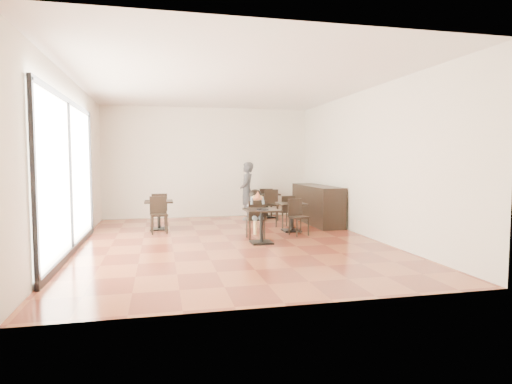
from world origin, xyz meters
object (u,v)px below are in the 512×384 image
object	(u,v)px
chair_back_b	(272,205)
chair_mid_a	(285,212)
chair_left_a	(159,210)
child_table	(261,226)
adult_patron	(247,191)
cafe_table_left	(159,215)
chair_left_b	(159,215)
chair_back_a	(266,203)
cafe_table_mid	(291,217)
child_chair	(255,219)
chair_mid_b	(299,217)
cafe_table_back	(267,206)
child	(255,214)

from	to	relation	value
chair_back_b	chair_mid_a	bearing A→B (deg)	-79.34
chair_left_a	child_table	bearing A→B (deg)	120.55
adult_patron	cafe_table_left	bearing A→B (deg)	-51.32
child_table	cafe_table_left	xyz separation A→B (m)	(-2.01, 2.20, 0.00)
chair_left_b	chair_back_a	bearing A→B (deg)	30.02
cafe_table_mid	chair_back_b	distance (m)	1.91
cafe_table_left	chair_back_a	distance (m)	3.47
child_table	child_chair	size ratio (longest dim) A/B	0.83
adult_patron	chair_mid_b	bearing A→B (deg)	24.68
adult_patron	chair_left_a	size ratio (longest dim) A/B	1.93
child_table	chair_back_b	xyz separation A→B (m)	(1.05, 3.18, 0.08)
cafe_table_mid	chair_left_b	bearing A→B (deg)	172.87
cafe_table_mid	chair_back_b	world-z (taller)	chair_back_b
cafe_table_left	chair_left_a	distance (m)	0.55
chair_left_b	chair_left_a	bearing A→B (deg)	84.45
cafe_table_left	cafe_table_back	size ratio (longest dim) A/B	0.99
cafe_table_left	chair_left_a	xyz separation A→B (m)	(0.00, 0.55, 0.07)
cafe_table_left	chair_mid_b	bearing A→B (deg)	-25.98
child_table	chair_back_a	bearing A→B (deg)	74.69
child	chair_back_a	distance (m)	3.46
child_table	chair_back_b	size ratio (longest dim) A/B	0.81
child_table	chair_back_a	size ratio (longest dim) A/B	0.81
adult_patron	chair_left_b	bearing A→B (deg)	-41.91
cafe_table_back	chair_mid_b	distance (m)	3.01
chair_back_a	child_chair	bearing A→B (deg)	83.95
child_table	chair_left_b	xyz separation A→B (m)	(-2.01, 1.65, 0.07)
adult_patron	chair_left_a	world-z (taller)	adult_patron
child	cafe_table_left	distance (m)	2.61
child	chair_left_a	bearing A→B (deg)	132.33
child_chair	chair_mid_b	size ratio (longest dim) A/B	1.04
chair_left_a	chair_left_b	size ratio (longest dim) A/B	1.00
chair_left_a	chair_back_a	bearing A→B (deg)	-165.97
cafe_table_back	chair_back_a	distance (m)	0.13
child_table	child	size ratio (longest dim) A/B	0.66
chair_back_b	chair_mid_b	bearing A→B (deg)	-78.89
adult_patron	child_chair	bearing A→B (deg)	3.73
child	chair_left_a	distance (m)	2.98
chair_mid_a	chair_left_b	bearing A→B (deg)	-11.93
cafe_table_left	child_chair	bearing A→B (deg)	-39.49
cafe_table_mid	chair_back_a	world-z (taller)	chair_back_a
chair_back_a	cafe_table_left	bearing A→B (deg)	39.82
adult_patron	cafe_table_back	size ratio (longest dim) A/B	2.29
chair_back_b	adult_patron	bearing A→B (deg)	170.62
cafe_table_left	chair_mid_b	xyz separation A→B (m)	(3.04, -1.48, 0.05)
cafe_table_mid	cafe_table_left	xyz separation A→B (m)	(-3.04, 0.93, 0.02)
chair_mid_b	child_chair	bearing A→B (deg)	174.53
child_chair	child	distance (m)	0.11
chair_mid_a	adult_patron	bearing A→B (deg)	-83.87
child	cafe_table_mid	world-z (taller)	child
cafe_table_left	cafe_table_back	xyz separation A→B (m)	(3.06, 1.53, 0.00)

